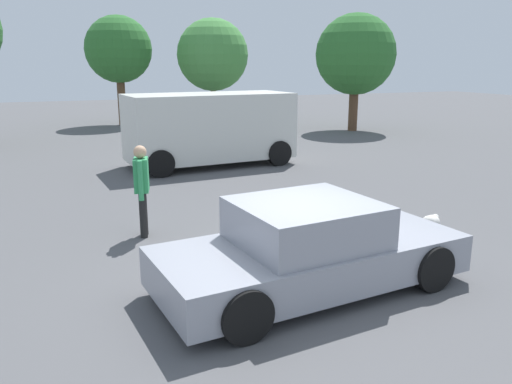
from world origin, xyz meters
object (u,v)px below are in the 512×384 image
Objects in this scene: sedan_foreground at (309,249)px; pedestrian at (142,183)px; dog at (431,222)px; van_white at (210,127)px.

pedestrian reaches higher than sedan_foreground.
van_white reaches higher than dog.
pedestrian is (-3.05, -5.88, -0.19)m from van_white.
sedan_foreground is 9.06m from van_white.
van_white is at bearing 75.51° from sedan_foreground.
sedan_foreground is 2.68× the size of pedestrian.
dog is 0.34× the size of pedestrian.
pedestrian is at bearing 113.30° from sedan_foreground.
van_white is at bearing -111.12° from dog.
pedestrian is at bearing -122.03° from van_white.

